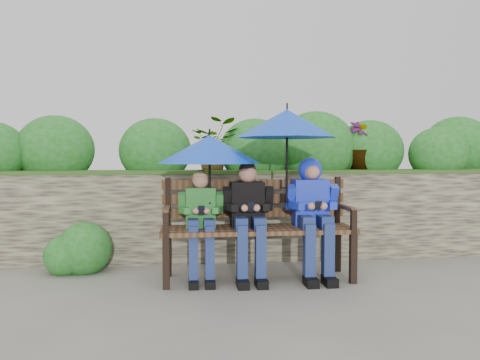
{
  "coord_description": "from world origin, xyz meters",
  "views": [
    {
      "loc": [
        -0.52,
        -4.56,
        1.2
      ],
      "look_at": [
        0.0,
        0.1,
        0.95
      ],
      "focal_mm": 35.0,
      "sensor_mm": 36.0,
      "label": 1
    }
  ],
  "objects": [
    {
      "name": "umbrella_left",
      "position": [
        -0.31,
        -0.12,
        1.25
      ],
      "size": [
        0.98,
        0.98,
        0.73
      ],
      "color": "#0D3CC8",
      "rests_on": "ground"
    },
    {
      "name": "umbrella_right",
      "position": [
        0.42,
        -0.16,
        1.5
      ],
      "size": [
        0.98,
        0.98,
        0.95
      ],
      "color": "#0D3CC8",
      "rests_on": "ground"
    },
    {
      "name": "park_bench",
      "position": [
        0.15,
        -0.07,
        0.56
      ],
      "size": [
        1.85,
        0.54,
        0.98
      ],
      "color": "black",
      "rests_on": "ground"
    },
    {
      "name": "ground",
      "position": [
        0.0,
        0.0,
        0.0
      ],
      "size": [
        60.0,
        60.0,
        0.0
      ],
      "primitive_type": "plane",
      "color": "slate",
      "rests_on": "ground"
    },
    {
      "name": "garden_backdrop",
      "position": [
        -0.11,
        1.58,
        0.65
      ],
      "size": [
        8.0,
        2.88,
        1.89
      ],
      "color": "#3C342D",
      "rests_on": "ground"
    },
    {
      "name": "boy_middle",
      "position": [
        0.05,
        -0.15,
        0.65
      ],
      "size": [
        0.48,
        0.56,
        1.14
      ],
      "color": "black",
      "rests_on": "ground"
    },
    {
      "name": "boy_left",
      "position": [
        -0.4,
        -0.14,
        0.61
      ],
      "size": [
        0.42,
        0.49,
        1.06
      ],
      "color": "#3C8A42",
      "rests_on": "ground"
    },
    {
      "name": "boy_right",
      "position": [
        0.68,
        -0.14,
        0.71
      ],
      "size": [
        0.51,
        0.61,
        1.17
      ],
      "color": "#1E25D1",
      "rests_on": "ground"
    }
  ]
}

